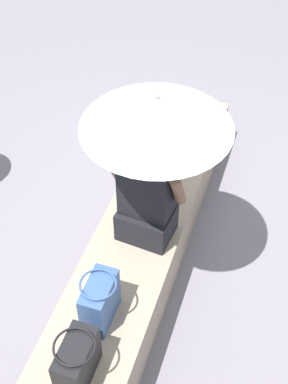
{
  "coord_description": "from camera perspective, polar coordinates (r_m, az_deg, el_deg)",
  "views": [
    {
      "loc": [
        2.21,
        0.75,
        3.11
      ],
      "look_at": [
        0.03,
        0.03,
        0.77
      ],
      "focal_mm": 49.44,
      "sensor_mm": 36.0,
      "label": 1
    }
  ],
  "objects": [
    {
      "name": "person_seated",
      "position": [
        3.23,
        0.3,
        0.05
      ],
      "size": [
        0.31,
        0.49,
        0.9
      ],
      "color": "black",
      "rests_on": "stone_bench"
    },
    {
      "name": "parasol",
      "position": [
        2.76,
        1.39,
        8.54
      ],
      "size": [
        0.83,
        0.83,
        1.16
      ],
      "color": "#B7B7BC",
      "rests_on": "stone_bench"
    },
    {
      "name": "handbag_black",
      "position": [
        3.02,
        -4.8,
        -11.61
      ],
      "size": [
        0.28,
        0.21,
        0.32
      ],
      "color": "#335184",
      "rests_on": "stone_bench"
    },
    {
      "name": "stone_bench",
      "position": [
        3.72,
        -0.26,
        -5.68
      ],
      "size": [
        3.07,
        0.55,
        0.42
      ],
      "primitive_type": "cube",
      "color": "gray",
      "rests_on": "ground"
    },
    {
      "name": "ground_plane",
      "position": [
        3.89,
        -0.25,
        -7.61
      ],
      "size": [
        14.0,
        14.0,
        0.0
      ],
      "primitive_type": "plane",
      "color": "slate"
    },
    {
      "name": "tote_bag_canvas",
      "position": [
        2.86,
        -7.24,
        -17.65
      ],
      "size": [
        0.29,
        0.22,
        0.31
      ],
      "color": "black",
      "rests_on": "stone_bench"
    }
  ]
}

